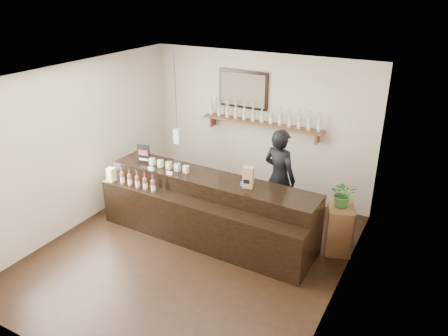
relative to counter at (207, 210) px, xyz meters
name	(u,v)px	position (x,y,z in m)	size (l,w,h in m)	color
ground	(192,252)	(0.05, -0.56, -0.48)	(5.00, 5.00, 0.00)	black
room_shell	(189,153)	(0.05, -0.56, 1.22)	(5.00, 5.00, 5.00)	beige
back_wall_decor	(250,109)	(-0.09, 1.81, 1.27)	(2.66, 0.96, 1.69)	brown
counter	(207,210)	(0.00, 0.00, 0.00)	(3.70, 1.09, 1.20)	black
promo_sign	(144,154)	(-1.32, 0.09, 0.72)	(0.24, 0.06, 0.34)	black
paper_bag	(248,177)	(0.70, 0.09, 0.72)	(0.18, 0.15, 0.34)	#9F7A4D
tape_dispenser	(244,184)	(0.64, 0.09, 0.59)	(0.14, 0.07, 0.11)	#195EB4
side_cabinet	(339,228)	(2.05, 0.63, -0.09)	(0.54, 0.63, 0.78)	brown
potted_plant	(343,194)	(2.05, 0.63, 0.52)	(0.39, 0.34, 0.43)	#2E6227
shopkeeper	(280,171)	(0.87, 0.99, 0.50)	(0.72, 0.47, 1.97)	black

